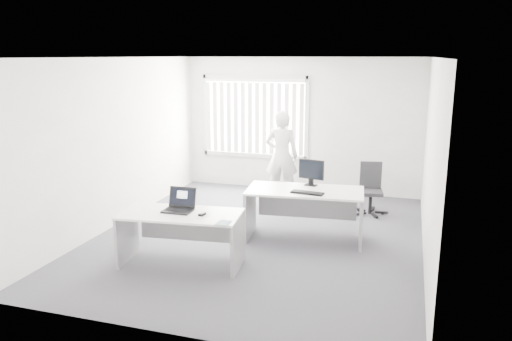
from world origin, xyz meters
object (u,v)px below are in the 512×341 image
(desk_far, at_px, (305,204))
(office_chair, at_px, (370,198))
(person, at_px, (282,156))
(monitor, at_px, (311,173))
(desk_near, at_px, (181,227))
(laptop, at_px, (177,201))

(desk_far, bearing_deg, office_chair, 56.78)
(person, bearing_deg, desk_far, 109.97)
(person, xyz_separation_m, monitor, (0.94, -1.78, 0.13))
(desk_far, distance_m, office_chair, 1.92)
(office_chair, height_order, person, person)
(desk_near, relative_size, person, 0.96)
(office_chair, xyz_separation_m, monitor, (-0.84, -1.40, 0.73))
(desk_far, relative_size, laptop, 4.72)
(office_chair, xyz_separation_m, person, (-1.78, 0.39, 0.60))
(desk_far, bearing_deg, person, 107.82)
(desk_near, xyz_separation_m, monitor, (1.46, 1.73, 0.48))
(desk_near, bearing_deg, office_chair, 47.30)
(person, distance_m, laptop, 3.51)
(desk_near, height_order, person, person)
(office_chair, distance_m, monitor, 1.78)
(desk_near, bearing_deg, laptop, 139.31)
(monitor, bearing_deg, office_chair, 70.49)
(laptop, bearing_deg, office_chair, 51.31)
(office_chair, height_order, laptop, laptop)
(monitor, bearing_deg, person, 129.29)
(laptop, xyz_separation_m, monitor, (1.52, 1.69, 0.12))
(office_chair, bearing_deg, desk_far, -127.03)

